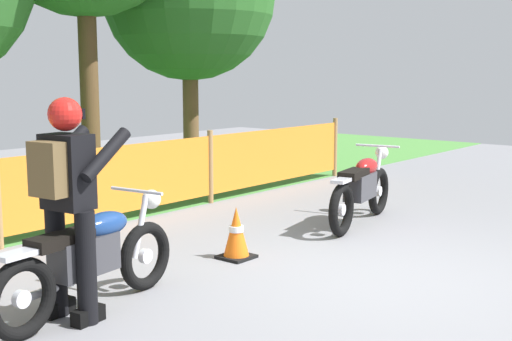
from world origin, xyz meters
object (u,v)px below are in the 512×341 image
object	(u,v)px
motorcycle_lead	(362,188)
motorcycle_trailing	(90,258)
traffic_cone	(236,233)
rider_trailing	(68,197)

from	to	relation	value
motorcycle_lead	motorcycle_trailing	xyz separation A→B (m)	(-4.00, 0.07, -0.02)
motorcycle_lead	motorcycle_trailing	distance (m)	4.00
motorcycle_trailing	traffic_cone	world-z (taller)	motorcycle_trailing
motorcycle_lead	rider_trailing	distance (m)	4.24
motorcycle_lead	motorcycle_trailing	size ratio (longest dim) A/B	1.04
rider_trailing	motorcycle_trailing	bearing A→B (deg)	0.51
motorcycle_lead	rider_trailing	size ratio (longest dim) A/B	1.16
motorcycle_lead	rider_trailing	xyz separation A→B (m)	(-4.21, 0.04, 0.50)
motorcycle_lead	motorcycle_trailing	world-z (taller)	motorcycle_lead
traffic_cone	motorcycle_trailing	bearing A→B (deg)	-176.40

